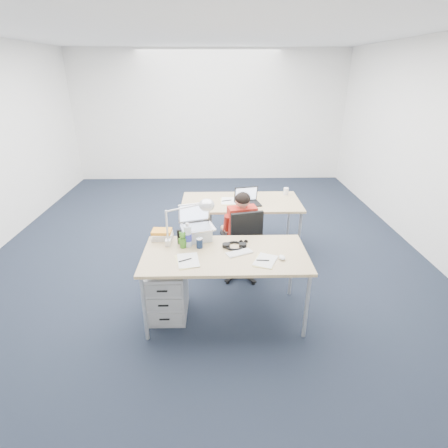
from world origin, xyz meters
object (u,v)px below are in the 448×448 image
(desk_near, at_px, (225,258))
(desk_far, at_px, (241,204))
(drawer_pedestal_far, at_px, (197,235))
(wireless_keyboard, at_px, (239,253))
(cordless_phone, at_px, (179,237))
(seated_person, at_px, (239,231))
(water_bottle, at_px, (188,235))
(bear_figurine, at_px, (183,240))
(can_koozie, at_px, (200,243))
(desk_lamp, at_px, (182,222))
(dark_laptop, at_px, (248,196))
(silver_laptop, at_px, (198,224))
(sunglasses, at_px, (243,242))
(office_chair, at_px, (242,257))
(book_stack, at_px, (162,234))
(computer_mouse, at_px, (282,258))
(headphones, at_px, (234,245))
(drawer_pedestal_near, at_px, (167,291))
(far_cup, at_px, (286,191))

(desk_near, bearing_deg, desk_far, 80.16)
(desk_near, xyz_separation_m, drawer_pedestal_far, (-0.35, 1.35, -0.41))
(wireless_keyboard, bearing_deg, cordless_phone, 135.05)
(seated_person, relative_size, water_bottle, 4.27)
(seated_person, distance_m, bear_figurine, 1.02)
(can_koozie, xyz_separation_m, desk_lamp, (-0.17, 0.06, 0.20))
(water_bottle, distance_m, dark_laptop, 1.37)
(silver_laptop, xyz_separation_m, bear_figurine, (-0.14, -0.18, -0.09))
(cordless_phone, distance_m, sunglasses, 0.66)
(desk_far, relative_size, sunglasses, 16.82)
(office_chair, xyz_separation_m, silver_laptop, (-0.50, -0.44, 0.65))
(water_bottle, distance_m, book_stack, 0.34)
(water_bottle, relative_size, cordless_phone, 1.64)
(desk_near, relative_size, desk_far, 1.00)
(computer_mouse, distance_m, headphones, 0.51)
(silver_laptop, bearing_deg, drawer_pedestal_near, -156.22)
(drawer_pedestal_near, xyz_separation_m, can_koozie, (0.35, 0.08, 0.51))
(can_koozie, bearing_deg, sunglasses, 11.98)
(can_koozie, distance_m, book_stack, 0.45)
(desk_far, distance_m, cordless_phone, 1.44)
(headphones, bearing_deg, desk_near, -127.15)
(drawer_pedestal_far, xyz_separation_m, desk_lamp, (-0.07, -1.16, 0.71))
(sunglasses, bearing_deg, desk_far, 82.95)
(book_stack, xyz_separation_m, desk_lamp, (0.23, -0.15, 0.21))
(desk_far, bearing_deg, drawer_pedestal_far, -169.00)
(silver_laptop, bearing_deg, can_koozie, -99.17)
(far_cup, bearing_deg, desk_near, -117.92)
(water_bottle, xyz_separation_m, book_stack, (-0.28, 0.18, -0.08))
(drawer_pedestal_near, bearing_deg, desk_near, -4.29)
(drawer_pedestal_near, height_order, silver_laptop, silver_laptop)
(drawer_pedestal_near, xyz_separation_m, silver_laptop, (0.32, 0.28, 0.63))
(seated_person, relative_size, wireless_keyboard, 4.25)
(book_stack, bearing_deg, desk_lamp, -32.68)
(computer_mouse, xyz_separation_m, book_stack, (-1.19, 0.46, 0.03))
(drawer_pedestal_far, bearing_deg, headphones, -70.05)
(drawer_pedestal_near, distance_m, drawer_pedestal_far, 1.33)
(dark_laptop, bearing_deg, desk_near, -116.30)
(wireless_keyboard, bearing_deg, computer_mouse, -41.62)
(drawer_pedestal_near, bearing_deg, far_cup, 47.95)
(can_koozie, height_order, water_bottle, water_bottle)
(bear_figurine, xyz_separation_m, far_cup, (1.33, 1.58, -0.04))
(seated_person, relative_size, silver_laptop, 3.02)
(desk_near, distance_m, wireless_keyboard, 0.15)
(drawer_pedestal_near, relative_size, bear_figurine, 3.21)
(cordless_phone, xyz_separation_m, sunglasses, (0.66, 0.00, -0.07))
(wireless_keyboard, xyz_separation_m, cordless_phone, (-0.60, 0.22, 0.07))
(silver_laptop, height_order, sunglasses, silver_laptop)
(drawer_pedestal_far, bearing_deg, water_bottle, -91.16)
(bear_figurine, bearing_deg, drawer_pedestal_far, 82.50)
(wireless_keyboard, bearing_deg, desk_lamp, 136.35)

